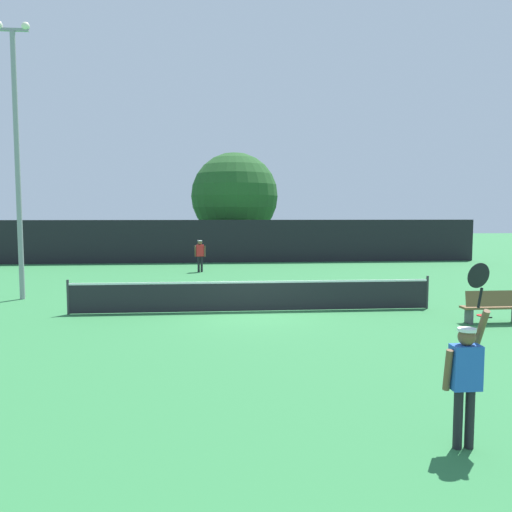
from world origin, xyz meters
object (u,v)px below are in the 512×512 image
courtside_bench (494,307)px  light_pole (17,147)px  spare_racket (482,315)px  tennis_ball (284,292)px  parked_car_near (116,245)px  player_serving (466,369)px  player_receiving (200,253)px  parked_car_mid (352,242)px  large_tree (235,196)px

courtside_bench → light_pole: size_ratio=0.19×
spare_racket → courtside_bench: 1.13m
tennis_ball → spare_racket: tennis_ball is taller
parked_car_near → spare_racket: bearing=-54.0°
light_pole → tennis_ball: bearing=3.8°
player_serving → player_receiving: bearing=100.7°
parked_car_near → player_receiving: bearing=-56.8°
courtside_bench → spare_racket: bearing=77.4°
player_receiving → tennis_ball: size_ratio=24.56×
tennis_ball → light_pole: (-9.63, -0.64, 5.39)m
player_serving → light_pole: (-10.13, 12.63, 4.37)m
tennis_ball → parked_car_mid: bearing=67.7°
large_tree → parked_car_near: size_ratio=1.71×
parked_car_near → parked_car_mid: size_ratio=0.99×
tennis_ball → large_tree: 17.09m
light_pole → large_tree: size_ratio=1.32×
tennis_ball → parked_car_near: 20.97m
player_serving → parked_car_mid: 34.83m
large_tree → parked_car_near: large_tree is taller
player_receiving → courtside_bench: bearing=122.4°
player_serving → tennis_ball: player_serving is taller
player_serving → large_tree: bearing=93.2°
light_pole → parked_car_mid: (18.10, 21.27, -4.65)m
large_tree → parked_car_near: (-8.64, 2.01, -3.51)m
player_receiving → parked_car_near: (-6.40, 11.10, -0.25)m
tennis_ball → parked_car_mid: parked_car_mid is taller
parked_car_mid → parked_car_near: bearing=-178.3°
light_pole → parked_car_mid: size_ratio=2.23×
spare_racket → large_tree: size_ratio=0.07×
tennis_ball → parked_car_mid: (8.47, 20.63, 0.74)m
courtside_bench → tennis_ball: bearing=130.2°
player_receiving → spare_racket: bearing=125.1°
light_pole → player_serving: bearing=-51.3°
parked_car_near → light_pole: bearing=-86.2°
player_receiving → parked_car_near: parked_car_near is taller
light_pole → courtside_bench: bearing=-20.1°
player_receiving → parked_car_mid: bearing=-132.0°
tennis_ball → light_pole: bearing=-176.2°
player_serving → parked_car_near: 33.42m
player_receiving → courtside_bench: player_receiving is taller
player_serving → light_pole: bearing=128.7°
courtside_bench → light_pole: 16.43m
player_receiving → spare_racket: size_ratio=3.22×
player_receiving → tennis_ball: (3.42, -7.41, -0.99)m
courtside_bench → parked_car_mid: (3.38, 26.65, 0.30)m
player_receiving → large_tree: size_ratio=0.23×
player_receiving → parked_car_near: 12.82m
tennis_ball → parked_car_near: bearing=118.0°
player_serving → player_receiving: player_serving is taller
tennis_ball → courtside_bench: courtside_bench is taller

